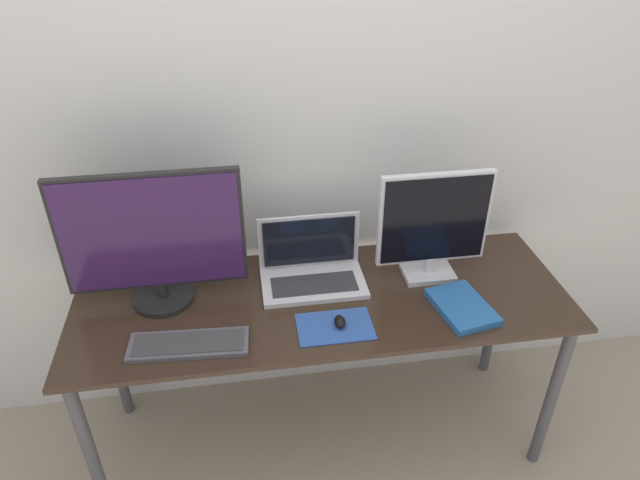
# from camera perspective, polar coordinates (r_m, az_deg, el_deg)

# --- Properties ---
(wall_back) EXTENTS (7.00, 0.05, 2.50)m
(wall_back) POSITION_cam_1_polar(r_m,az_deg,el_deg) (2.11, -1.35, 11.75)
(wall_back) COLOR silver
(wall_back) RESTS_ON ground_plane
(desk) EXTENTS (1.76, 0.62, 0.73)m
(desk) POSITION_cam_1_polar(r_m,az_deg,el_deg) (2.10, 0.25, -7.69)
(desk) COLOR #332319
(desk) RESTS_ON ground_plane
(monitor_left) EXTENTS (0.61, 0.21, 0.50)m
(monitor_left) POSITION_cam_1_polar(r_m,az_deg,el_deg) (1.97, -16.33, -0.00)
(monitor_left) COLOR black
(monitor_left) RESTS_ON desk
(monitor_right) EXTENTS (0.41, 0.13, 0.42)m
(monitor_right) POSITION_cam_1_polar(r_m,az_deg,el_deg) (2.07, 11.29, 1.46)
(monitor_right) COLOR silver
(monitor_right) RESTS_ON desk
(laptop) EXTENTS (0.38, 0.23, 0.23)m
(laptop) POSITION_cam_1_polar(r_m,az_deg,el_deg) (2.10, -0.84, -2.60)
(laptop) COLOR silver
(laptop) RESTS_ON desk
(keyboard) EXTENTS (0.39, 0.15, 0.02)m
(keyboard) POSITION_cam_1_polar(r_m,az_deg,el_deg) (1.90, -12.99, -10.13)
(keyboard) COLOR #4C4C51
(keyboard) RESTS_ON desk
(mousepad) EXTENTS (0.25, 0.17, 0.00)m
(mousepad) POSITION_cam_1_polar(r_m,az_deg,el_deg) (1.92, 1.50, -8.65)
(mousepad) COLOR #2D519E
(mousepad) RESTS_ON desk
(mouse) EXTENTS (0.04, 0.06, 0.03)m
(mouse) POSITION_cam_1_polar(r_m,az_deg,el_deg) (1.91, 2.00, -8.17)
(mouse) COLOR black
(mouse) RESTS_ON mousepad
(book) EXTENTS (0.21, 0.27, 0.03)m
(book) POSITION_cam_1_polar(r_m,az_deg,el_deg) (2.04, 14.01, -6.50)
(book) COLOR #235B9E
(book) RESTS_ON desk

